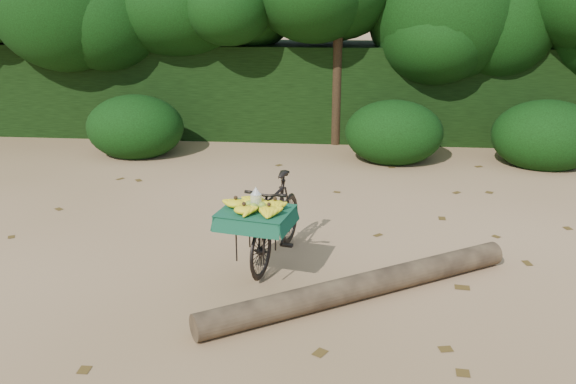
# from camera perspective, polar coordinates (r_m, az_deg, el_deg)

# --- Properties ---
(ground) EXTENTS (80.00, 80.00, 0.00)m
(ground) POSITION_cam_1_polar(r_m,az_deg,el_deg) (6.57, -0.98, -6.81)
(ground) COLOR tan
(ground) RESTS_ON ground
(vendor_bicycle) EXTENTS (0.89, 1.74, 0.94)m
(vendor_bicycle) POSITION_cam_1_polar(r_m,az_deg,el_deg) (6.48, -1.20, -2.56)
(vendor_bicycle) COLOR black
(vendor_bicycle) RESTS_ON ground
(fallen_log) EXTENTS (2.97, 2.02, 0.24)m
(fallen_log) POSITION_cam_1_polar(r_m,az_deg,el_deg) (5.91, 7.00, -8.71)
(fallen_log) COLOR brown
(fallen_log) RESTS_ON ground
(hedge_backdrop) EXTENTS (26.00, 1.80, 1.80)m
(hedge_backdrop) POSITION_cam_1_polar(r_m,az_deg,el_deg) (12.37, 2.30, 9.57)
(hedge_backdrop) COLOR black
(hedge_backdrop) RESTS_ON ground
(tree_row) EXTENTS (14.50, 2.00, 4.00)m
(tree_row) POSITION_cam_1_polar(r_m,az_deg,el_deg) (11.51, -1.21, 14.42)
(tree_row) COLOR black
(tree_row) RESTS_ON ground
(bush_clumps) EXTENTS (8.80, 1.70, 0.90)m
(bush_clumps) POSITION_cam_1_polar(r_m,az_deg,el_deg) (10.48, 4.38, 5.40)
(bush_clumps) COLOR black
(bush_clumps) RESTS_ON ground
(leaf_litter) EXTENTS (7.00, 7.30, 0.01)m
(leaf_litter) POSITION_cam_1_polar(r_m,az_deg,el_deg) (7.16, -0.40, -4.57)
(leaf_litter) COLOR #493413
(leaf_litter) RESTS_ON ground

